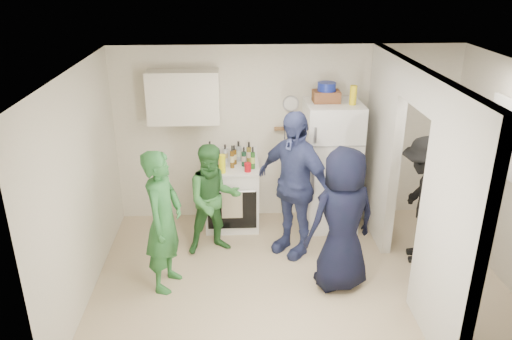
{
  "coord_description": "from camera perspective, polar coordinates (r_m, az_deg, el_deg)",
  "views": [
    {
      "loc": [
        -0.75,
        -4.98,
        3.49
      ],
      "look_at": [
        -0.49,
        0.4,
        1.25
      ],
      "focal_mm": 35.0,
      "sensor_mm": 36.0,
      "label": 1
    }
  ],
  "objects": [
    {
      "name": "partition_pier_front",
      "position": [
        4.89,
        21.29,
        -6.38
      ],
      "size": [
        0.12,
        1.2,
        2.5
      ],
      "primitive_type": "cube",
      "color": "silver",
      "rests_on": "floor"
    },
    {
      "name": "wall_front",
      "position": [
        4.04,
        8.62,
        -11.34
      ],
      "size": [
        4.8,
        0.0,
        4.8
      ],
      "primitive_type": "plane",
      "rotation": [
        -1.57,
        0.0,
        0.0
      ],
      "color": "silver",
      "rests_on": "floor"
    },
    {
      "name": "person_navy",
      "position": [
        5.65,
        9.83,
        -5.67
      ],
      "size": [
        0.96,
        0.78,
        1.69
      ],
      "primitive_type": "imported",
      "rotation": [
        0.0,
        0.0,
        -2.81
      ],
      "color": "black",
      "rests_on": "floor"
    },
    {
      "name": "person_green_left",
      "position": [
        5.67,
        -10.52,
        -5.76
      ],
      "size": [
        0.55,
        0.69,
        1.67
      ],
      "primitive_type": "imported",
      "rotation": [
        0.0,
        0.0,
        1.3
      ],
      "color": "#307834",
      "rests_on": "floor"
    },
    {
      "name": "partition_pier_back",
      "position": [
        6.77,
        14.18,
        2.54
      ],
      "size": [
        0.12,
        1.2,
        2.5
      ],
      "primitive_type": "cube",
      "color": "silver",
      "rests_on": "floor"
    },
    {
      "name": "person_denim",
      "position": [
        6.22,
        4.26,
        -1.65
      ],
      "size": [
        1.1,
        1.12,
        1.89
      ],
      "primitive_type": "imported",
      "rotation": [
        0.0,
        0.0,
        -0.8
      ],
      "color": "#374378",
      "rests_on": "floor"
    },
    {
      "name": "bottle_b",
      "position": [
        6.75,
        -4.23,
        1.25
      ],
      "size": [
        0.07,
        0.07,
        0.26
      ],
      "primitive_type": "cylinder",
      "color": "#1B521E",
      "rests_on": "stove"
    },
    {
      "name": "yellow_cup_stack_top",
      "position": [
        6.6,
        11.04,
        8.4
      ],
      "size": [
        0.09,
        0.09,
        0.25
      ],
      "primitive_type": "cylinder",
      "color": "yellow",
      "rests_on": "fridge"
    },
    {
      "name": "person_nook",
      "position": [
        6.42,
        18.43,
        -3.34
      ],
      "size": [
        0.79,
        1.14,
        1.62
      ],
      "primitive_type": "imported",
      "rotation": [
        0.0,
        0.0,
        -1.76
      ],
      "color": "black",
      "rests_on": "floor"
    },
    {
      "name": "wall_clock",
      "position": [
        6.94,
        4.0,
        7.58
      ],
      "size": [
        0.22,
        0.02,
        0.22
      ],
      "primitive_type": "cylinder",
      "rotation": [
        1.57,
        0.0,
        0.0
      ],
      "color": "white",
      "rests_on": "wall_back"
    },
    {
      "name": "bottle_e",
      "position": [
        6.98,
        -2.01,
        2.17
      ],
      "size": [
        0.08,
        0.08,
        0.29
      ],
      "primitive_type": "cylinder",
      "color": "#939CA2",
      "rests_on": "stove"
    },
    {
      "name": "bottle_d",
      "position": [
        6.74,
        -2.75,
        1.52
      ],
      "size": [
        0.06,
        0.06,
        0.32
      ],
      "primitive_type": "cylinder",
      "color": "brown",
      "rests_on": "stove"
    },
    {
      "name": "wall_back",
      "position": [
        7.08,
        3.48,
        4.1
      ],
      "size": [
        4.8,
        0.0,
        4.8
      ],
      "primitive_type": "plane",
      "rotation": [
        1.57,
        0.0,
        0.0
      ],
      "color": "silver",
      "rests_on": "floor"
    },
    {
      "name": "partition_header",
      "position": [
        5.48,
        18.41,
        8.9
      ],
      "size": [
        0.12,
        1.0,
        0.4
      ],
      "primitive_type": "cube",
      "color": "silver",
      "rests_on": "partition_pier_back"
    },
    {
      "name": "red_cup",
      "position": [
        6.65,
        -0.95,
        0.31
      ],
      "size": [
        0.09,
        0.09,
        0.12
      ],
      "primitive_type": "cylinder",
      "color": "red",
      "rests_on": "stove"
    },
    {
      "name": "bottle_g",
      "position": [
        6.92,
        -0.81,
        2.03
      ],
      "size": [
        0.07,
        0.07,
        0.3
      ],
      "primitive_type": "cylinder",
      "color": "olive",
      "rests_on": "stove"
    },
    {
      "name": "person_green_center",
      "position": [
        6.32,
        -4.86,
        -3.41
      ],
      "size": [
        0.82,
        0.71,
        1.46
      ],
      "primitive_type": "imported",
      "rotation": [
        0.0,
        0.0,
        0.25
      ],
      "color": "#367332",
      "rests_on": "floor"
    },
    {
      "name": "ceiling",
      "position": [
        5.13,
        5.83,
        11.35
      ],
      "size": [
        4.8,
        4.8,
        0.0
      ],
      "primitive_type": "plane",
      "rotation": [
        3.14,
        0.0,
        0.0
      ],
      "color": "white",
      "rests_on": "wall_back"
    },
    {
      "name": "bottle_h",
      "position": [
        6.68,
        -5.27,
        1.06
      ],
      "size": [
        0.07,
        0.07,
        0.28
      ],
      "primitive_type": "cylinder",
      "color": "#A1A7AD",
      "rests_on": "stove"
    },
    {
      "name": "bottle_c",
      "position": [
        6.95,
        -3.55,
        1.9
      ],
      "size": [
        0.07,
        0.07,
        0.26
      ],
      "primitive_type": "cylinder",
      "color": "#AFB7BE",
      "rests_on": "stove"
    },
    {
      "name": "spice_shelf",
      "position": [
        7.01,
        3.54,
        4.75
      ],
      "size": [
        0.35,
        0.08,
        0.03
      ],
      "primitive_type": "cube",
      "color": "olive",
      "rests_on": "wall_back"
    },
    {
      "name": "stove",
      "position": [
        7.04,
        -2.77,
        -3.0
      ],
      "size": [
        0.76,
        0.64,
        0.91
      ],
      "primitive_type": "cube",
      "color": "white",
      "rests_on": "floor"
    },
    {
      "name": "wall_left",
      "position": [
        5.7,
        -19.32,
        -1.9
      ],
      "size": [
        0.0,
        3.4,
        3.4
      ],
      "primitive_type": "plane",
      "rotation": [
        1.57,
        0.0,
        1.57
      ],
      "color": "silver",
      "rests_on": "floor"
    },
    {
      "name": "bottle_i",
      "position": [
        6.88,
        -2.51,
        1.75
      ],
      "size": [
        0.07,
        0.07,
        0.27
      ],
      "primitive_type": "cylinder",
      "color": "#563A0E",
      "rests_on": "stove"
    },
    {
      "name": "fridge",
      "position": [
        6.96,
        8.48,
        0.45
      ],
      "size": [
        0.74,
        0.72,
        1.79
      ],
      "primitive_type": "cube",
      "color": "white",
      "rests_on": "floor"
    },
    {
      "name": "wicker_basket",
      "position": [
        6.69,
        8.03,
        8.34
      ],
      "size": [
        0.35,
        0.25,
        0.15
      ],
      "primitive_type": "cube",
      "color": "brown",
      "rests_on": "fridge"
    },
    {
      "name": "bottle_f",
      "position": [
        6.81,
        -1.4,
        1.54
      ],
      "size": [
        0.06,
        0.06,
        0.27
      ],
      "primitive_type": "cylinder",
      "color": "#163D29",
      "rests_on": "stove"
    },
    {
      "name": "upper_cabinet",
      "position": [
        6.73,
        -8.29,
        8.25
      ],
      "size": [
        0.95,
        0.34,
        0.7
      ],
      "primitive_type": "cube",
      "color": "silver",
      "rests_on": "wall_back"
    },
    {
      "name": "floor",
      "position": [
        6.13,
        4.9,
        -12.24
      ],
      "size": [
        4.8,
        4.8,
        0.0
      ],
      "primitive_type": "plane",
      "color": "tan",
      "rests_on": "ground"
    },
    {
      "name": "bottle_j",
      "position": [
        6.71,
        -0.36,
        1.4
      ],
      "size": [
        0.06,
        0.06,
        0.31
      ],
      "primitive_type": "cylinder",
      "color": "#235D1F",
      "rests_on": "stove"
    },
    {
      "name": "blue_bowl",
      "position": [
        6.66,
        8.09,
        9.42
      ],
      "size": [
        0.24,
        0.24,
        0.11
      ],
      "primitive_type": "cylinder",
      "color": "navy",
      "rests_on": "wicker_basket"
    },
    {
      "name": "nook_window",
      "position": [
        6.33,
        27.11,
        3.14
      ],
      "size": [
        0.03,
        0.7,
        0.8
      ],
      "primitive_type": "cube",
      "color": "black",
      "rests_on": "wall_right"
    },
    {
      "name": "nook_window_frame",
      "position": [
        6.32,
        26.99,
        3.14
      ],
      "size": [
        0.04,
        0.76,
        0.86
      ],
      "primitive_type": "cube",
      "color": "white",
      "rests_on": "wall_right"
    },
    {
      "name": "bottle_a",
      "position": [
        6.93,
        -5.28,
        2.02
      ],
      "size": [
        0.07,
        0.07,
        0.32
      ],
      "primitive_type": "cylinder",
      "color": "brown",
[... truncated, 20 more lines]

